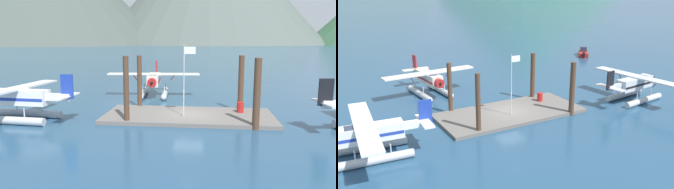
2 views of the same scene
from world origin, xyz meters
The scene contains 10 objects.
ground_plane centered at (0.00, 0.00, 0.00)m, with size 1200.00×1200.00×0.00m, color navy.
dock_platform centered at (0.00, 0.00, 0.15)m, with size 13.97×6.40×0.30m, color #66605B.
piling_near_left centered at (-4.64, -2.64, 2.63)m, with size 0.42×0.42×5.25m, color #4C3323.
piling_near_right centered at (5.03, -3.08, 2.59)m, with size 0.51×0.51×5.19m, color #4C3323.
piling_far_left centered at (-4.81, 3.18, 2.51)m, with size 0.44×0.44×5.01m, color #4C3323.
piling_far_right centered at (4.50, 2.81, 2.54)m, with size 0.49×0.49×5.08m, color #4C3323.
flagpole centered at (-0.23, -0.86, 3.91)m, with size 0.95×0.10×5.78m.
fuel_drum centered at (4.35, 1.17, 0.74)m, with size 0.62×0.62×0.88m.
seaplane_cream_bow_left centered at (-4.57, 10.05, 1.58)m, with size 10.48×7.97×3.84m.
seaplane_white_port_aft centered at (-13.41, -2.64, 1.58)m, with size 7.97×10.47×3.84m.
Camera 1 is at (1.39, -26.40, 6.43)m, focal length 34.52 mm.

